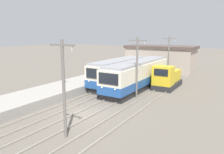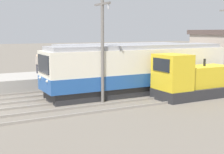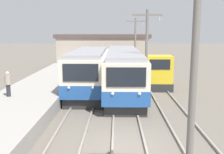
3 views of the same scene
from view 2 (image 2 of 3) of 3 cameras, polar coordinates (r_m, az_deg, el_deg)
commuter_train_left at (r=25.00m, az=1.38°, el=1.86°), size 2.84×10.96×3.51m
commuter_train_center at (r=22.65m, az=4.95°, el=1.16°), size 2.84×14.15×3.51m
shunting_locomotive at (r=21.69m, az=14.17°, el=-0.53°), size 2.40×5.63×3.00m
catenary_mast_mid at (r=19.35m, az=-1.75°, el=5.63°), size 2.00×0.20×6.46m
person_on_platform at (r=27.27m, az=-13.44°, el=2.50°), size 0.38×0.38×1.61m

